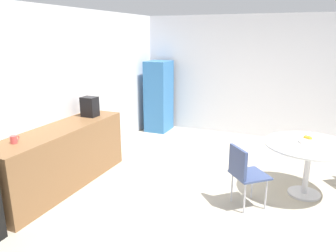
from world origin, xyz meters
TOP-DOWN VIEW (x-y plane):
  - ground_plane at (0.00, 0.00)m, footprint 6.00×6.00m
  - wall_back at (0.00, 3.00)m, footprint 6.00×0.10m
  - wall_side_right at (3.00, 0.00)m, footprint 0.10×6.00m
  - counter_block at (-0.68, 2.65)m, footprint 2.35×0.60m
  - locker_cabinet at (2.55, 2.55)m, footprint 0.60×0.50m
  - round_table at (0.43, -0.68)m, footprint 1.20×1.20m
  - chair_navy at (-0.25, 0.09)m, footprint 0.59×0.59m
  - fruit_bowl at (0.45, -0.65)m, footprint 0.22×0.22m
  - mug_white at (-1.41, 2.70)m, footprint 0.13×0.08m
  - mug_green at (0.10, 2.69)m, footprint 0.13×0.08m
  - coffee_maker at (0.08, 2.65)m, footprint 0.20×0.24m

SIDE VIEW (x-z plane):
  - ground_plane at x=0.00m, z-range 0.00..0.00m
  - counter_block at x=-0.68m, z-range 0.00..0.90m
  - chair_navy at x=-0.25m, z-range 0.11..0.94m
  - round_table at x=0.43m, z-range 0.25..1.01m
  - fruit_bowl at x=0.45m, z-range 0.75..0.86m
  - locker_cabinet at x=2.55m, z-range 0.00..1.61m
  - mug_white at x=-1.41m, z-range 0.90..1.00m
  - mug_green at x=0.10m, z-range 0.90..1.00m
  - coffee_maker at x=0.08m, z-range 0.90..1.22m
  - wall_back at x=0.00m, z-range 0.00..2.60m
  - wall_side_right at x=3.00m, z-range 0.00..2.60m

